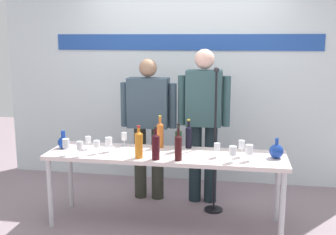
# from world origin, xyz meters

# --- Properties ---
(ground_plane) EXTENTS (10.00, 10.00, 0.00)m
(ground_plane) POSITION_xyz_m (0.00, 0.00, 0.00)
(ground_plane) COLOR gray
(back_wall) EXTENTS (4.82, 0.11, 3.00)m
(back_wall) POSITION_xyz_m (0.00, 1.43, 1.50)
(back_wall) COLOR silver
(back_wall) RESTS_ON ground
(display_table) EXTENTS (2.34, 0.61, 0.74)m
(display_table) POSITION_xyz_m (0.00, 0.00, 0.68)
(display_table) COLOR silver
(display_table) RESTS_ON ground
(decanter_blue_left) EXTENTS (0.12, 0.12, 0.18)m
(decanter_blue_left) POSITION_xyz_m (-1.07, 0.02, 0.81)
(decanter_blue_left) COLOR #12369E
(decanter_blue_left) RESTS_ON display_table
(decanter_blue_right) EXTENTS (0.13, 0.13, 0.20)m
(decanter_blue_right) POSITION_xyz_m (1.06, 0.02, 0.81)
(decanter_blue_right) COLOR #183997
(decanter_blue_right) RESTS_ON display_table
(presenter_left) EXTENTS (0.65, 0.22, 1.63)m
(presenter_left) POSITION_xyz_m (-0.32, 0.66, 0.94)
(presenter_left) COLOR #2E3027
(presenter_left) RESTS_ON ground
(presenter_right) EXTENTS (0.58, 0.22, 1.74)m
(presenter_right) POSITION_xyz_m (0.32, 0.66, 0.99)
(presenter_right) COLOR #17252A
(presenter_right) RESTS_ON ground
(wine_bottle_0) EXTENTS (0.07, 0.07, 0.32)m
(wine_bottle_0) POSITION_xyz_m (0.16, -0.21, 0.87)
(wine_bottle_0) COLOR #350D0F
(wine_bottle_0) RESTS_ON display_table
(wine_bottle_1) EXTENTS (0.08, 0.08, 0.31)m
(wine_bottle_1) POSITION_xyz_m (-0.22, -0.19, 0.88)
(wine_bottle_1) COLOR orange
(wine_bottle_1) RESTS_ON display_table
(wine_bottle_2) EXTENTS (0.07, 0.07, 0.34)m
(wine_bottle_2) POSITION_xyz_m (-0.09, 0.22, 0.88)
(wine_bottle_2) COLOR #D06626
(wine_bottle_2) RESTS_ON display_table
(wine_bottle_3) EXTENTS (0.07, 0.07, 0.31)m
(wine_bottle_3) POSITION_xyz_m (-0.05, -0.22, 0.87)
(wine_bottle_3) COLOR #350A12
(wine_bottle_3) RESTS_ON display_table
(wine_bottle_4) EXTENTS (0.06, 0.06, 0.30)m
(wine_bottle_4) POSITION_xyz_m (0.20, 0.24, 0.87)
(wine_bottle_4) COLOR black
(wine_bottle_4) RESTS_ON display_table
(wine_bottle_5) EXTENTS (0.07, 0.07, 0.28)m
(wine_bottle_5) POSITION_xyz_m (0.11, 0.10, 0.86)
(wine_bottle_5) COLOR black
(wine_bottle_5) RESTS_ON display_table
(wine_glass_left_0) EXTENTS (0.07, 0.07, 0.15)m
(wine_glass_left_0) POSITION_xyz_m (-0.57, -0.04, 0.84)
(wine_glass_left_0) COLOR white
(wine_glass_left_0) RESTS_ON display_table
(wine_glass_left_1) EXTENTS (0.06, 0.06, 0.14)m
(wine_glass_left_1) POSITION_xyz_m (-0.48, 0.21, 0.84)
(wine_glass_left_1) COLOR white
(wine_glass_left_1) RESTS_ON display_table
(wine_glass_left_2) EXTENTS (0.06, 0.06, 0.15)m
(wine_glass_left_2) POSITION_xyz_m (-0.79, -0.25, 0.85)
(wine_glass_left_2) COLOR white
(wine_glass_left_2) RESTS_ON display_table
(wine_glass_left_3) EXTENTS (0.06, 0.06, 0.13)m
(wine_glass_left_3) POSITION_xyz_m (-0.66, -0.13, 0.84)
(wine_glass_left_3) COLOR white
(wine_glass_left_3) RESTS_ON display_table
(wine_glass_left_4) EXTENTS (0.07, 0.07, 0.17)m
(wine_glass_left_4) POSITION_xyz_m (-0.93, -0.25, 0.86)
(wine_glass_left_4) COLOR white
(wine_glass_left_4) RESTS_ON display_table
(wine_glass_left_5) EXTENTS (0.06, 0.06, 0.14)m
(wine_glass_left_5) POSITION_xyz_m (-0.80, 0.02, 0.84)
(wine_glass_left_5) COLOR white
(wine_glass_left_5) RESTS_ON display_table
(wine_glass_right_0) EXTENTS (0.07, 0.07, 0.15)m
(wine_glass_right_0) POSITION_xyz_m (0.66, -0.19, 0.85)
(wine_glass_right_0) COLOR white
(wine_glass_right_0) RESTS_ON display_table
(wine_glass_right_1) EXTENTS (0.07, 0.07, 0.15)m
(wine_glass_right_1) POSITION_xyz_m (0.80, -0.12, 0.85)
(wine_glass_right_1) COLOR white
(wine_glass_right_1) RESTS_ON display_table
(wine_glass_right_2) EXTENTS (0.06, 0.06, 0.14)m
(wine_glass_right_2) POSITION_xyz_m (0.51, -0.05, 0.84)
(wine_glass_right_2) COLOR white
(wine_glass_right_2) RESTS_ON display_table
(wine_glass_right_3) EXTENTS (0.06, 0.06, 0.16)m
(wine_glass_right_3) POSITION_xyz_m (0.74, 0.01, 0.86)
(wine_glass_right_3) COLOR white
(wine_glass_right_3) RESTS_ON display_table
(microphone_stand) EXTENTS (0.20, 0.20, 1.57)m
(microphone_stand) POSITION_xyz_m (0.46, 0.41, 0.53)
(microphone_stand) COLOR black
(microphone_stand) RESTS_ON ground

